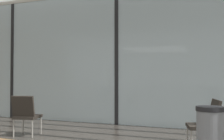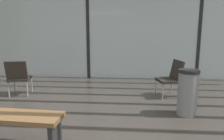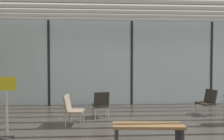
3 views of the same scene
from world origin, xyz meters
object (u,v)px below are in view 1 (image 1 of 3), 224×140
parked_airplane (186,58)px  lounge_chair_1 (26,113)px  lounge_chair_3 (207,121)px  trash_bin (210,138)px

parked_airplane → lounge_chair_1: (-2.52, -7.67, -1.64)m
lounge_chair_3 → parked_airplane: bearing=174.0°
lounge_chair_1 → lounge_chair_3: bearing=172.1°
lounge_chair_1 → trash_bin: (3.73, -0.87, -0.06)m
lounge_chair_3 → lounge_chair_1: bearing=-100.9°
lounge_chair_1 → lounge_chair_3: (3.65, 0.24, 0.00)m
lounge_chair_3 → trash_bin: size_ratio=1.01×
lounge_chair_1 → lounge_chair_3: size_ratio=1.00×
parked_airplane → trash_bin: size_ratio=15.79×
parked_airplane → lounge_chair_3: parked_airplane is taller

